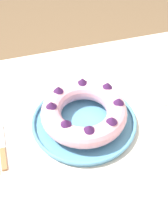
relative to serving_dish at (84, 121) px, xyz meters
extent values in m
plane|color=brown|center=(-0.02, -0.04, -0.76)|extent=(8.00, 8.00, 0.00)
cube|color=beige|center=(-0.02, -0.04, -0.03)|extent=(1.34, 0.99, 0.03)
cylinder|color=brown|center=(0.59, 0.38, -0.40)|extent=(0.06, 0.06, 0.72)
cylinder|color=#518EB2|center=(0.00, 0.00, -0.01)|extent=(0.34, 0.34, 0.01)
torus|color=#518EB2|center=(0.00, 0.00, 0.01)|extent=(0.35, 0.35, 0.01)
torus|color=#E09EAD|center=(0.00, 0.00, 0.05)|extent=(0.28, 0.28, 0.07)
cone|color=#3D1947|center=(0.06, -0.09, 0.09)|extent=(0.04, 0.04, 0.02)
cone|color=#3D1947|center=(0.11, -0.02, 0.09)|extent=(0.04, 0.04, 0.02)
cone|color=#3D1947|center=(0.10, 0.06, 0.09)|extent=(0.05, 0.05, 0.02)
cone|color=#3D1947|center=(0.03, 0.10, 0.09)|extent=(0.05, 0.05, 0.02)
cone|color=#3D1947|center=(-0.06, 0.09, 0.09)|extent=(0.04, 0.04, 0.02)
cone|color=#3D1947|center=(-0.10, 0.02, 0.09)|extent=(0.04, 0.04, 0.02)
cone|color=#3D1947|center=(-0.07, -0.06, 0.09)|extent=(0.04, 0.04, 0.02)
cone|color=#3D1947|center=(-0.02, -0.10, 0.09)|extent=(0.05, 0.05, 0.02)
cube|color=#936038|center=(-0.27, -0.06, -0.01)|extent=(0.02, 0.08, 0.01)
cube|color=silver|center=(-0.27, 0.02, -0.01)|extent=(0.02, 0.10, 0.00)
cube|color=#B2D1B7|center=(0.28, 0.04, -0.01)|extent=(0.14, 0.10, 0.00)
camera|label=1|loc=(-0.17, -0.55, 0.66)|focal=42.00mm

